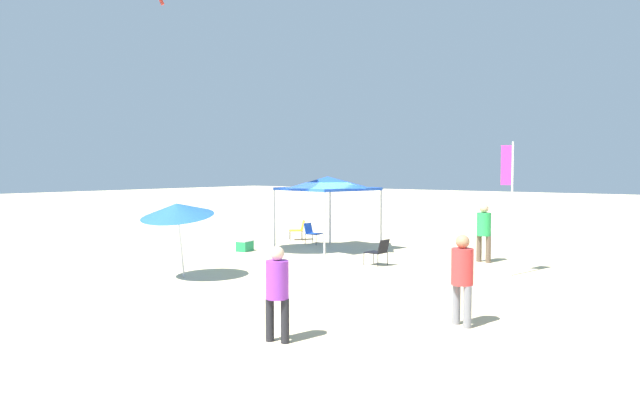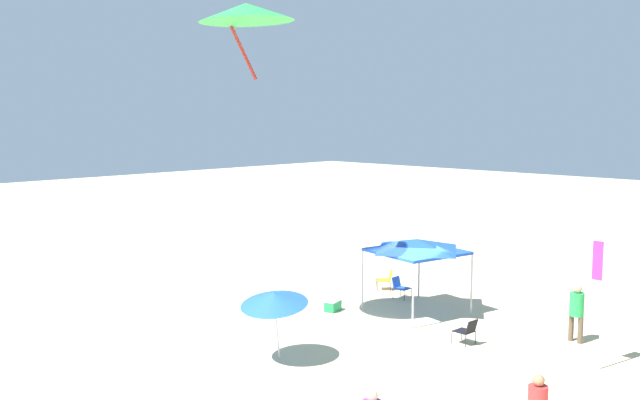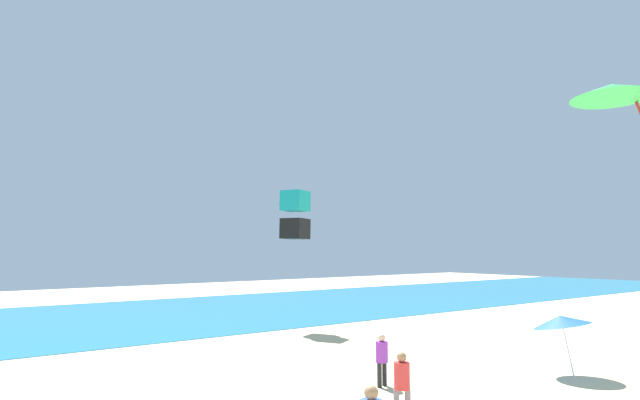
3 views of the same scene
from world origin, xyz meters
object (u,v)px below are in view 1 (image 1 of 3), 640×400
at_px(person_by_tent, 484,228).
at_px(folding_chair_right_of_tent, 312,232).
at_px(beach_umbrella, 177,210).
at_px(folding_chair_facing_ocean, 299,229).
at_px(canopy_tent, 328,184).
at_px(person_watching_sky, 462,273).
at_px(cooler_box, 245,246).
at_px(folding_chair_near_cooler, 379,250).
at_px(banner_flag, 510,195).
at_px(person_kite_handler, 277,286).

bearing_deg(person_by_tent, folding_chair_right_of_tent, 6.15).
bearing_deg(beach_umbrella, folding_chair_facing_ocean, -71.08).
height_order(beach_umbrella, folding_chair_right_of_tent, beach_umbrella).
bearing_deg(folding_chair_facing_ocean, canopy_tent, 12.27).
height_order(person_by_tent, person_watching_sky, person_by_tent).
bearing_deg(canopy_tent, folding_chair_right_of_tent, -36.12).
height_order(cooler_box, person_watching_sky, person_watching_sky).
relative_size(folding_chair_near_cooler, banner_flag, 0.22).
xyz_separation_m(person_by_tent, person_watching_sky, (-2.64, 7.67, -0.07)).
relative_size(person_kite_handler, person_watching_sky, 0.95).
height_order(person_kite_handler, person_watching_sky, person_watching_sky).
bearing_deg(person_watching_sky, beach_umbrella, -153.73).
bearing_deg(beach_umbrella, person_by_tent, -124.73).
bearing_deg(banner_flag, cooler_box, 5.68).
height_order(folding_chair_right_of_tent, person_by_tent, person_by_tent).
bearing_deg(cooler_box, banner_flag, -174.32).
bearing_deg(folding_chair_near_cooler, folding_chair_facing_ocean, -117.67).
bearing_deg(person_watching_sky, folding_chair_facing_ocean, 167.08).
bearing_deg(person_kite_handler, cooler_box, 123.96).
distance_m(banner_flag, person_by_tent, 2.62).
bearing_deg(folding_chair_near_cooler, cooler_box, -85.36).
height_order(folding_chair_facing_ocean, cooler_box, folding_chair_facing_ocean).
bearing_deg(person_kite_handler, folding_chair_near_cooler, 96.50).
height_order(canopy_tent, banner_flag, banner_flag).
distance_m(folding_chair_near_cooler, folding_chair_right_of_tent, 5.80).
xyz_separation_m(folding_chair_near_cooler, person_watching_sky, (-4.94, 5.07, 0.55)).
bearing_deg(person_by_tent, folding_chair_facing_ocean, 2.32).
relative_size(beach_umbrella, folding_chair_near_cooler, 2.79).
bearing_deg(person_kite_handler, person_by_tent, 79.77).
distance_m(folding_chair_facing_ocean, banner_flag, 10.49).
relative_size(folding_chair_facing_ocean, cooler_box, 1.18).
xyz_separation_m(canopy_tent, banner_flag, (-7.05, 1.01, -0.19)).
xyz_separation_m(cooler_box, person_kite_handler, (-8.42, 7.80, 0.77)).
height_order(beach_umbrella, person_by_tent, beach_umbrella).
bearing_deg(folding_chair_right_of_tent, person_kite_handler, -148.34).
bearing_deg(canopy_tent, folding_chair_facing_ocean, -32.95).
bearing_deg(beach_umbrella, folding_chair_near_cooler, -120.83).
relative_size(banner_flag, person_watching_sky, 2.15).
height_order(canopy_tent, person_by_tent, canopy_tent).
relative_size(beach_umbrella, cooler_box, 3.29).
bearing_deg(person_by_tent, person_watching_sky, 118.35).
xyz_separation_m(cooler_box, person_watching_sky, (-10.51, 4.91, 0.82)).
xyz_separation_m(folding_chair_facing_ocean, person_kite_handler, (-9.01, 11.61, 0.50)).
bearing_deg(canopy_tent, person_kite_handler, 122.18).
bearing_deg(canopy_tent, person_watching_sky, 140.20).
bearing_deg(person_kite_handler, folding_chair_right_of_tent, 112.25).
bearing_deg(banner_flag, person_kite_handler, 83.99).
bearing_deg(person_kite_handler, beach_umbrella, 142.10).
bearing_deg(person_watching_sky, folding_chair_near_cooler, 159.48).
bearing_deg(person_by_tent, cooler_box, 28.70).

